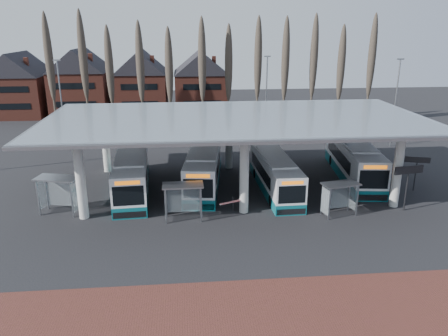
{
  "coord_description": "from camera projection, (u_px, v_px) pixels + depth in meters",
  "views": [
    {
      "loc": [
        -4.37,
        -28.17,
        13.65
      ],
      "look_at": [
        -1.1,
        7.0,
        2.12
      ],
      "focal_mm": 35.0,
      "sensor_mm": 36.0,
      "label": 1
    }
  ],
  "objects": [
    {
      "name": "shelter_2",
      "position": [
        339.0,
        191.0,
        32.64
      ],
      "size": [
        2.97,
        1.93,
        2.55
      ],
      "rotation": [
        0.0,
        0.0,
        0.22
      ],
      "color": "gray",
      "rests_on": "ground"
    },
    {
      "name": "shelter_0",
      "position": [
        59.0,
        186.0,
        32.92
      ],
      "size": [
        3.39,
        2.24,
        2.89
      ],
      "rotation": [
        0.0,
        0.0,
        -0.23
      ],
      "color": "gray",
      "rests_on": "ground"
    },
    {
      "name": "lamp_post_c",
      "position": [
        395.0,
        101.0,
        50.32
      ],
      "size": [
        0.8,
        0.16,
        10.17
      ],
      "color": "slate",
      "rests_on": "ground"
    },
    {
      "name": "ground",
      "position": [
        248.0,
        226.0,
        31.29
      ],
      "size": [
        140.0,
        140.0,
        0.0
      ],
      "primitive_type": "plane",
      "color": "black",
      "rests_on": "ground"
    },
    {
      "name": "lamp_post_a",
      "position": [
        62.0,
        104.0,
        48.87
      ],
      "size": [
        0.8,
        0.16,
        10.17
      ],
      "color": "slate",
      "rests_on": "ground"
    },
    {
      "name": "barrier",
      "position": [
        234.0,
        202.0,
        33.06
      ],
      "size": [
        2.24,
        1.1,
        1.19
      ],
      "rotation": [
        0.0,
        0.0,
        0.4
      ],
      "color": "black",
      "rests_on": "ground"
    },
    {
      "name": "lamp_post_b",
      "position": [
        266.0,
        95.0,
        54.77
      ],
      "size": [
        0.8,
        0.16,
        10.17
      ],
      "color": "slate",
      "rests_on": "ground"
    },
    {
      "name": "townhouse_row",
      "position": [
        111.0,
        76.0,
        69.71
      ],
      "size": [
        36.8,
        10.3,
        12.25
      ],
      "color": "brown",
      "rests_on": "ground"
    },
    {
      "name": "station_canopy",
      "position": [
        236.0,
        124.0,
        37.1
      ],
      "size": [
        32.0,
        16.0,
        6.34
      ],
      "color": "beige",
      "rests_on": "ground"
    },
    {
      "name": "bus_1",
      "position": [
        204.0,
        167.0,
        39.08
      ],
      "size": [
        4.07,
        12.4,
        3.38
      ],
      "rotation": [
        0.0,
        0.0,
        -0.12
      ],
      "color": "white",
      "rests_on": "ground"
    },
    {
      "name": "info_sign_0",
      "position": [
        409.0,
        173.0,
        32.97
      ],
      "size": [
        2.41,
        0.56,
        3.61
      ],
      "rotation": [
        0.0,
        0.0,
        0.18
      ],
      "color": "black",
      "rests_on": "ground"
    },
    {
      "name": "bus_3",
      "position": [
        353.0,
        160.0,
        41.02
      ],
      "size": [
        4.12,
        12.75,
        3.48
      ],
      "rotation": [
        0.0,
        0.0,
        -0.12
      ],
      "color": "white",
      "rests_on": "ground"
    },
    {
      "name": "bus_2",
      "position": [
        275.0,
        174.0,
        37.79
      ],
      "size": [
        2.66,
        11.21,
        3.1
      ],
      "rotation": [
        0.0,
        0.0,
        0.02
      ],
      "color": "white",
      "rests_on": "ground"
    },
    {
      "name": "shelter_1",
      "position": [
        183.0,
        193.0,
        31.85
      ],
      "size": [
        2.98,
        1.52,
        2.75
      ],
      "rotation": [
        0.0,
        0.0,
        0.01
      ],
      "color": "gray",
      "rests_on": "ground"
    },
    {
      "name": "info_sign_1",
      "position": [
        417.0,
        162.0,
        37.2
      ],
      "size": [
        2.0,
        0.71,
        3.06
      ],
      "rotation": [
        0.0,
        0.0,
        -0.3
      ],
      "color": "black",
      "rests_on": "ground"
    },
    {
      "name": "bus_0",
      "position": [
        132.0,
        173.0,
        37.57
      ],
      "size": [
        3.37,
        12.26,
        3.37
      ],
      "rotation": [
        0.0,
        0.0,
        0.06
      ],
      "color": "white",
      "rests_on": "ground"
    },
    {
      "name": "poplar_row",
      "position": [
        214.0,
        63.0,
        59.8
      ],
      "size": [
        45.1,
        1.1,
        14.5
      ],
      "color": "#473D33",
      "rests_on": "ground"
    }
  ]
}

